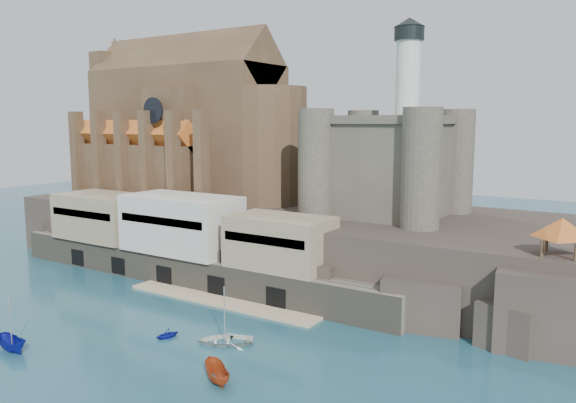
# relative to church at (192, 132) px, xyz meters

# --- Properties ---
(ground) EXTENTS (300.00, 300.00, 0.00)m
(ground) POSITION_rel_church_xyz_m (24.13, -41.85, -22.13)
(ground) COLOR #1A4757
(ground) RESTS_ON ground
(promontory) EXTENTS (100.00, 36.00, 10.00)m
(promontory) POSITION_rel_church_xyz_m (23.94, -2.48, -17.20)
(promontory) COLOR #29231F
(promontory) RESTS_ON ground
(quay) EXTENTS (70.00, 12.00, 13.05)m
(quay) POSITION_rel_church_xyz_m (13.94, -18.78, -16.06)
(quay) COLOR #635E4F
(quay) RESTS_ON ground
(church) EXTENTS (47.00, 25.93, 30.51)m
(church) POSITION_rel_church_xyz_m (0.00, 0.00, 0.00)
(church) COLOR #473321
(church) RESTS_ON promontory
(castle_keep) EXTENTS (21.20, 21.20, 29.30)m
(castle_keep) POSITION_rel_church_xyz_m (40.21, -0.78, -3.81)
(castle_keep) COLOR #484439
(castle_keep) RESTS_ON promontory
(rock_outcrop) EXTENTS (14.50, 10.50, 8.70)m
(rock_outcrop) POSITION_rel_church_xyz_m (66.13, -16.01, -18.11)
(rock_outcrop) COLOR #29231F
(rock_outcrop) RESTS_ON ground
(pavilion) EXTENTS (6.40, 6.40, 5.40)m
(pavilion) POSITION_rel_church_xyz_m (66.13, -15.85, -9.40)
(pavilion) COLOR #473321
(pavilion) RESTS_ON rock_outcrop
(boat_2) EXTENTS (2.18, 2.13, 5.01)m
(boat_2) POSITION_rel_church_xyz_m (17.77, -48.33, -22.13)
(boat_2) COLOR navy
(boat_2) RESTS_ON ground
(boat_5) EXTENTS (2.56, 2.55, 4.81)m
(boat_5) POSITION_rel_church_xyz_m (40.65, -42.01, -22.13)
(boat_5) COLOR #AB4018
(boat_5) RESTS_ON ground
(boat_6) EXTENTS (3.51, 4.35, 6.14)m
(boat_6) POSITION_rel_church_xyz_m (35.59, -34.56, -22.13)
(boat_6) COLOR white
(boat_6) RESTS_ON ground
(boat_7) EXTENTS (2.67, 2.08, 2.72)m
(boat_7) POSITION_rel_church_xyz_m (29.10, -36.83, -22.13)
(boat_7) COLOR #101793
(boat_7) RESTS_ON ground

